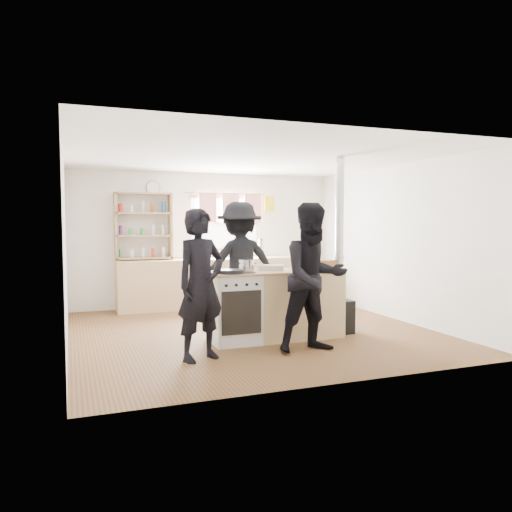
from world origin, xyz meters
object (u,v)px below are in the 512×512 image
at_px(thermos, 261,249).
at_px(roast_tray, 271,267).
at_px(skillet_greens, 231,271).
at_px(flue_heater, 339,287).
at_px(person_near_right, 314,278).
at_px(person_near_left, 201,285).
at_px(stockpot_stove, 246,265).
at_px(bread_board, 328,265).
at_px(stockpot_counter, 308,262).
at_px(person_far, 240,265).
at_px(cooking_island, 276,305).

height_order(thermos, roast_tray, thermos).
bearing_deg(skillet_greens, flue_heater, 5.76).
xyz_separation_m(thermos, skillet_greens, (-1.53, -2.91, -0.11)).
relative_size(thermos, person_near_right, 0.18).
distance_m(skillet_greens, person_near_left, 0.73).
xyz_separation_m(stockpot_stove, bread_board, (1.16, -0.16, -0.02)).
relative_size(skillet_greens, stockpot_counter, 1.49).
bearing_deg(bread_board, person_far, 135.95).
distance_m(roast_tray, flue_heater, 1.07).
height_order(person_near_left, person_far, person_far).
bearing_deg(bread_board, skillet_greens, -175.49).
xyz_separation_m(bread_board, person_far, (-0.98, 0.95, -0.04)).
bearing_deg(thermos, stockpot_stove, -115.05).
bearing_deg(person_far, person_near_left, 56.91).
bearing_deg(skillet_greens, person_near_right, -36.04).
xyz_separation_m(thermos, flue_heater, (0.13, -2.74, -0.41)).
relative_size(thermos, flue_heater, 0.13).
bearing_deg(cooking_island, person_far, 102.05).
bearing_deg(thermos, stockpot_counter, -97.71).
xyz_separation_m(thermos, person_near_left, (-2.06, -3.41, -0.20)).
distance_m(stockpot_stove, person_near_left, 1.14).
distance_m(cooking_island, bread_board, 0.94).
xyz_separation_m(roast_tray, stockpot_counter, (0.53, -0.05, 0.06)).
bearing_deg(person_near_left, stockpot_stove, 20.58).
height_order(bread_board, flue_heater, flue_heater).
height_order(roast_tray, flue_heater, flue_heater).
relative_size(skillet_greens, flue_heater, 0.18).
distance_m(stockpot_stove, flue_heater, 1.41).
distance_m(stockpot_counter, bread_board, 0.31).
xyz_separation_m(stockpot_counter, flue_heater, (0.50, 0.01, -0.38)).
height_order(roast_tray, person_near_left, person_near_left).
distance_m(thermos, cooking_island, 2.96).
xyz_separation_m(skillet_greens, roast_tray, (0.63, 0.21, 0.01)).
bearing_deg(stockpot_stove, roast_tray, -10.85).
distance_m(stockpot_counter, person_near_left, 1.82).
height_order(cooking_island, flue_heater, flue_heater).
xyz_separation_m(roast_tray, flue_heater, (1.03, -0.04, -0.31)).
bearing_deg(skillet_greens, stockpot_counter, 7.90).
xyz_separation_m(stockpot_counter, person_far, (-0.68, 0.91, -0.09)).
relative_size(skillet_greens, stockpot_stove, 2.21).
bearing_deg(roast_tray, skillet_greens, -161.57).
relative_size(stockpot_stove, flue_heater, 0.08).
distance_m(roast_tray, person_near_right, 0.87).
relative_size(roast_tray, stockpot_counter, 1.30).
bearing_deg(person_near_left, skillet_greens, 20.95).
bearing_deg(stockpot_counter, person_near_right, -111.04).
height_order(person_near_right, person_far, person_far).
bearing_deg(thermos, bread_board, -91.48).
height_order(cooking_island, stockpot_counter, stockpot_counter).
bearing_deg(skillet_greens, roast_tray, 18.43).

